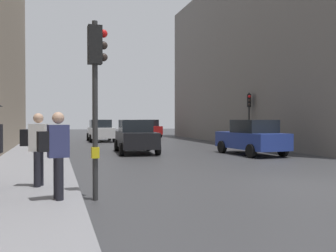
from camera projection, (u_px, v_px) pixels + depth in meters
name	position (u px, v px, depth m)	size (l,w,h in m)	color
ground_plane	(305.00, 185.00, 10.01)	(120.00, 120.00, 0.00)	#38383A
sidewalk_kerb	(30.00, 166.00, 13.61)	(2.86, 40.00, 0.16)	gray
building_facade_right	(295.00, 61.00, 29.68)	(12.00, 25.38, 12.99)	slate
traffic_light_near_left	(96.00, 77.00, 8.12)	(0.43, 0.25, 3.93)	#2D2D2D
traffic_light_mid_street	(249.00, 109.00, 24.11)	(0.34, 0.45, 3.53)	#2D2D2D
car_blue_van	(252.00, 137.00, 18.61)	(2.26, 4.32, 1.76)	navy
car_white_compact	(101.00, 131.00, 30.11)	(2.04, 4.21, 1.76)	silver
car_dark_suv	(136.00, 136.00, 19.67)	(2.23, 4.31, 1.76)	black
car_red_sedan	(148.00, 128.00, 37.40)	(2.26, 4.32, 1.76)	red
pedestrian_with_grey_backpack	(56.00, 150.00, 7.47)	(0.64, 0.39, 1.77)	black
pedestrian_with_black_backpack	(37.00, 145.00, 8.95)	(0.65, 0.44, 1.77)	black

